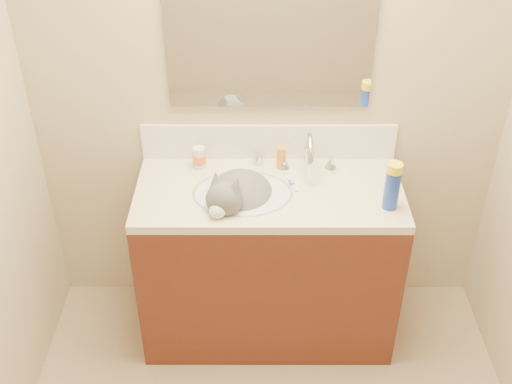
{
  "coord_description": "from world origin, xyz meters",
  "views": [
    {
      "loc": [
        -0.06,
        -1.37,
        2.5
      ],
      "look_at": [
        -0.06,
        0.92,
        0.88
      ],
      "focal_mm": 45.0,
      "sensor_mm": 36.0,
      "label": 1
    }
  ],
  "objects_px": {
    "pill_bottle": "(199,157)",
    "amber_bottle": "(281,157)",
    "basin": "(243,206)",
    "faucet": "(308,157)",
    "vanity_cabinet": "(268,265)",
    "cat": "(238,199)",
    "spray_can": "(392,190)",
    "silver_jar": "(258,159)"
  },
  "relations": [
    {
      "from": "pill_bottle",
      "to": "amber_bottle",
      "type": "bearing_deg",
      "value": -0.39
    },
    {
      "from": "basin",
      "to": "amber_bottle",
      "type": "height_order",
      "value": "amber_bottle"
    },
    {
      "from": "faucet",
      "to": "basin",
      "type": "bearing_deg",
      "value": -150.88
    },
    {
      "from": "vanity_cabinet",
      "to": "cat",
      "type": "distance_m",
      "value": 0.45
    },
    {
      "from": "amber_bottle",
      "to": "spray_can",
      "type": "bearing_deg",
      "value": -34.59
    },
    {
      "from": "cat",
      "to": "spray_can",
      "type": "height_order",
      "value": "same"
    },
    {
      "from": "cat",
      "to": "silver_jar",
      "type": "bearing_deg",
      "value": 94.63
    },
    {
      "from": "cat",
      "to": "pill_bottle",
      "type": "distance_m",
      "value": 0.3
    },
    {
      "from": "cat",
      "to": "amber_bottle",
      "type": "xyz_separation_m",
      "value": [
        0.2,
        0.22,
        0.08
      ]
    },
    {
      "from": "faucet",
      "to": "vanity_cabinet",
      "type": "bearing_deg",
      "value": -142.71
    },
    {
      "from": "cat",
      "to": "amber_bottle",
      "type": "relative_size",
      "value": 4.33
    },
    {
      "from": "silver_jar",
      "to": "spray_can",
      "type": "xyz_separation_m",
      "value": [
        0.56,
        -0.34,
        0.06
      ]
    },
    {
      "from": "cat",
      "to": "amber_bottle",
      "type": "distance_m",
      "value": 0.31
    },
    {
      "from": "faucet",
      "to": "spray_can",
      "type": "distance_m",
      "value": 0.43
    },
    {
      "from": "vanity_cabinet",
      "to": "silver_jar",
      "type": "height_order",
      "value": "silver_jar"
    },
    {
      "from": "pill_bottle",
      "to": "spray_can",
      "type": "distance_m",
      "value": 0.9
    },
    {
      "from": "pill_bottle",
      "to": "amber_bottle",
      "type": "distance_m",
      "value": 0.38
    },
    {
      "from": "basin",
      "to": "cat",
      "type": "xyz_separation_m",
      "value": [
        -0.02,
        -0.01,
        0.05
      ]
    },
    {
      "from": "cat",
      "to": "faucet",
      "type": "bearing_deg",
      "value": 53.34
    },
    {
      "from": "basin",
      "to": "amber_bottle",
      "type": "relative_size",
      "value": 4.23
    },
    {
      "from": "amber_bottle",
      "to": "spray_can",
      "type": "xyz_separation_m",
      "value": [
        0.46,
        -0.32,
        0.03
      ]
    },
    {
      "from": "basin",
      "to": "silver_jar",
      "type": "relative_size",
      "value": 7.8
    },
    {
      "from": "silver_jar",
      "to": "amber_bottle",
      "type": "xyz_separation_m",
      "value": [
        0.11,
        -0.03,
        0.02
      ]
    },
    {
      "from": "cat",
      "to": "pill_bottle",
      "type": "height_order",
      "value": "cat"
    },
    {
      "from": "silver_jar",
      "to": "amber_bottle",
      "type": "distance_m",
      "value": 0.11
    },
    {
      "from": "vanity_cabinet",
      "to": "faucet",
      "type": "relative_size",
      "value": 4.29
    },
    {
      "from": "basin",
      "to": "pill_bottle",
      "type": "bearing_deg",
      "value": 133.6
    },
    {
      "from": "faucet",
      "to": "amber_bottle",
      "type": "distance_m",
      "value": 0.14
    },
    {
      "from": "cat",
      "to": "silver_jar",
      "type": "distance_m",
      "value": 0.27
    },
    {
      "from": "vanity_cabinet",
      "to": "spray_can",
      "type": "xyz_separation_m",
      "value": [
        0.51,
        -0.13,
        0.54
      ]
    },
    {
      "from": "faucet",
      "to": "cat",
      "type": "relative_size",
      "value": 0.61
    },
    {
      "from": "vanity_cabinet",
      "to": "amber_bottle",
      "type": "xyz_separation_m",
      "value": [
        0.06,
        0.18,
        0.5
      ]
    },
    {
      "from": "spray_can",
      "to": "vanity_cabinet",
      "type": "bearing_deg",
      "value": 165.47
    },
    {
      "from": "basin",
      "to": "silver_jar",
      "type": "distance_m",
      "value": 0.27
    },
    {
      "from": "vanity_cabinet",
      "to": "basin",
      "type": "xyz_separation_m",
      "value": [
        -0.12,
        -0.03,
        0.38
      ]
    },
    {
      "from": "pill_bottle",
      "to": "silver_jar",
      "type": "distance_m",
      "value": 0.28
    },
    {
      "from": "faucet",
      "to": "cat",
      "type": "height_order",
      "value": "faucet"
    },
    {
      "from": "pill_bottle",
      "to": "vanity_cabinet",
      "type": "bearing_deg",
      "value": -29.64
    },
    {
      "from": "silver_jar",
      "to": "spray_can",
      "type": "distance_m",
      "value": 0.66
    },
    {
      "from": "basin",
      "to": "vanity_cabinet",
      "type": "bearing_deg",
      "value": 14.04
    },
    {
      "from": "basin",
      "to": "cat",
      "type": "distance_m",
      "value": 0.05
    },
    {
      "from": "vanity_cabinet",
      "to": "faucet",
      "type": "bearing_deg",
      "value": 37.29
    }
  ]
}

